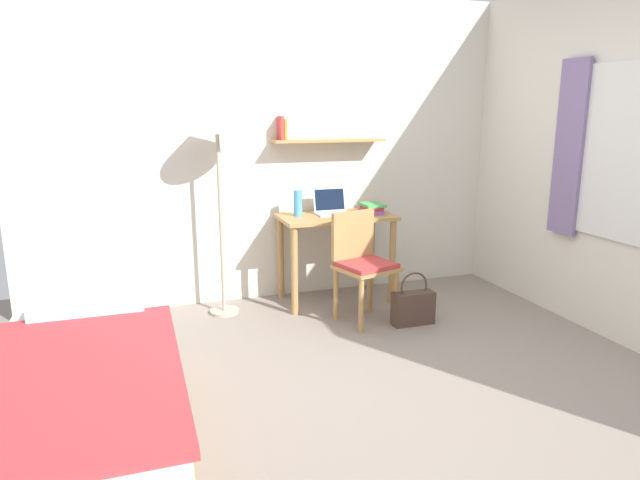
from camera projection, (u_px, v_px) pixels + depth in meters
name	position (u px, v px, depth m)	size (l,w,h in m)	color
ground_plane	(372.00, 400.00, 3.24)	(5.28, 5.28, 0.00)	gray
wall_back	(281.00, 150.00, 4.81)	(4.40, 0.27, 2.60)	silver
bed	(83.00, 407.00, 2.70)	(0.92, 1.92, 0.54)	#B2844C
desk	(336.00, 233.00, 4.79)	(0.97, 0.54, 0.76)	#B2844C
desk_chair	(362.00, 261.00, 4.38)	(0.51, 0.49, 0.86)	#B2844C
standing_lamp	(217.00, 128.00, 4.28)	(0.43, 0.43, 1.69)	#B2A893
laptop	(331.00, 207.00, 4.82)	(0.30, 0.23, 0.22)	#B7BABF
water_bottle	(298.00, 203.00, 4.69)	(0.07, 0.07, 0.22)	#4C99DB
book_stack	(372.00, 208.00, 4.83)	(0.19, 0.25, 0.08)	purple
handbag	(413.00, 307.00, 4.35)	(0.33, 0.12, 0.42)	#4C382D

